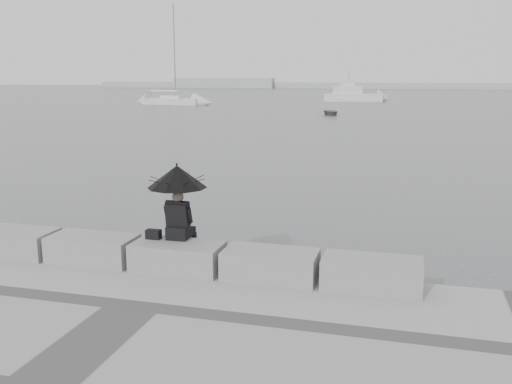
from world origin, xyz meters
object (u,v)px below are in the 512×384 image
(motor_cruiser, at_px, (354,95))
(dinghy, at_px, (330,112))
(seated_person, at_px, (177,186))
(sailboat_left, at_px, (172,101))

(motor_cruiser, distance_m, dinghy, 29.49)
(seated_person, bearing_deg, sailboat_left, 111.37)
(motor_cruiser, bearing_deg, seated_person, -86.96)
(sailboat_left, bearing_deg, seated_person, -59.99)
(sailboat_left, bearing_deg, motor_cruiser, 41.67)
(seated_person, distance_m, sailboat_left, 66.68)
(seated_person, height_order, dinghy, seated_person)
(sailboat_left, distance_m, dinghy, 26.69)
(motor_cruiser, bearing_deg, sailboat_left, -145.09)
(sailboat_left, height_order, motor_cruiser, sailboat_left)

